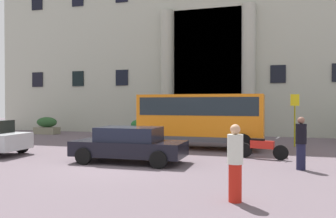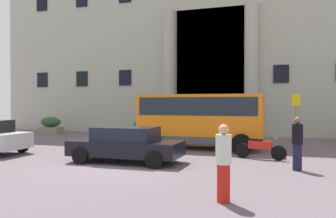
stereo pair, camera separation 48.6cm
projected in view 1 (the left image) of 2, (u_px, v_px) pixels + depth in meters
ground_plane at (119, 167)px, 12.65m from camera, size 80.00×64.00×0.12m
office_building_facade at (206, 16)px, 29.23m from camera, size 33.35×9.72×19.28m
orange_minibus at (201, 116)px, 17.33m from camera, size 6.08×2.54×2.70m
bus_stop_sign at (295, 114)px, 18.11m from camera, size 0.44×0.08×2.74m
hedge_planter_far_east at (47, 126)px, 25.66m from camera, size 1.72×0.91×1.25m
hedge_planter_west at (141, 128)px, 23.67m from camera, size 1.46×0.89×1.18m
parked_compact_extra at (129, 144)px, 13.23m from camera, size 4.29×1.97×1.36m
motorcycle_far_end at (261, 147)px, 14.18m from camera, size 2.04×0.70×0.89m
pedestrian_woman_dark_dress at (301, 143)px, 11.79m from camera, size 0.36×0.36×1.80m
pedestrian_child_trailing at (235, 163)px, 7.94m from camera, size 0.36×0.36×1.78m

